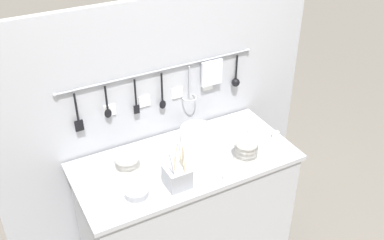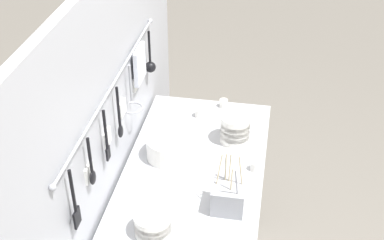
% 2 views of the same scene
% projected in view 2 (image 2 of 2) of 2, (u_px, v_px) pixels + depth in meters
% --- Properties ---
extents(back_wall, '(2.14, 0.11, 1.82)m').
position_uv_depth(back_wall, '(115.00, 172.00, 2.42)').
color(back_wall, '#A8AAB2').
rests_on(back_wall, ground).
extents(bowl_stack_nested_right, '(0.15, 0.15, 0.10)m').
position_uv_depth(bowl_stack_nested_right, '(153.00, 224.00, 2.08)').
color(bowl_stack_nested_right, silver).
rests_on(bowl_stack_nested_right, counter).
extents(bowl_stack_back_corner, '(0.14, 0.14, 0.14)m').
position_uv_depth(bowl_stack_back_corner, '(235.00, 129.00, 2.56)').
color(bowl_stack_back_corner, silver).
rests_on(bowl_stack_back_corner, counter).
extents(plate_stack, '(0.21, 0.21, 0.10)m').
position_uv_depth(plate_stack, '(169.00, 147.00, 2.47)').
color(plate_stack, silver).
rests_on(plate_stack, counter).
extents(cutlery_caddy, '(0.13, 0.13, 0.26)m').
position_uv_depth(cutlery_caddy, '(228.00, 197.00, 2.18)').
color(cutlery_caddy, '#93969E').
rests_on(cutlery_caddy, counter).
extents(cup_mid_row, '(0.04, 0.04, 0.04)m').
position_uv_depth(cup_mid_row, '(255.00, 166.00, 2.41)').
color(cup_mid_row, silver).
rests_on(cup_mid_row, counter).
extents(cup_beside_plates, '(0.04, 0.04, 0.04)m').
position_uv_depth(cup_beside_plates, '(224.00, 103.00, 2.84)').
color(cup_beside_plates, silver).
rests_on(cup_beside_plates, counter).
extents(cup_back_right, '(0.04, 0.04, 0.04)m').
position_uv_depth(cup_back_right, '(199.00, 113.00, 2.77)').
color(cup_back_right, silver).
rests_on(cup_back_right, counter).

